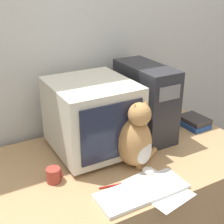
{
  "coord_description": "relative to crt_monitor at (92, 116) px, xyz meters",
  "views": [
    {
      "loc": [
        -0.79,
        -0.85,
        1.63
      ],
      "look_at": [
        -0.06,
        0.46,
        0.97
      ],
      "focal_mm": 50.0,
      "sensor_mm": 36.0,
      "label": 1
    }
  ],
  "objects": [
    {
      "name": "book_stack",
      "position": [
        0.73,
        -0.06,
        -0.18
      ],
      "size": [
        0.16,
        0.2,
        0.06
      ],
      "color": "#234793",
      "rests_on": "desk"
    },
    {
      "name": "desk",
      "position": [
        0.12,
        -0.15,
        -0.56
      ],
      "size": [
        1.47,
        0.87,
        0.7
      ],
      "color": "tan",
      "rests_on": "ground_plane"
    },
    {
      "name": "keyboard",
      "position": [
        0.02,
        -0.47,
        -0.2
      ],
      "size": [
        0.44,
        0.17,
        0.02
      ],
      "color": "silver",
      "rests_on": "desk"
    },
    {
      "name": "pen",
      "position": [
        -0.07,
        -0.36,
        -0.21
      ],
      "size": [
        0.15,
        0.04,
        0.01
      ],
      "color": "maroon",
      "rests_on": "desk"
    },
    {
      "name": "crt_monitor",
      "position": [
        0.0,
        0.0,
        0.0
      ],
      "size": [
        0.43,
        0.48,
        0.41
      ],
      "color": "beige",
      "rests_on": "desk"
    },
    {
      "name": "computer_tower",
      "position": [
        0.37,
        0.02,
        0.01
      ],
      "size": [
        0.2,
        0.45,
        0.45
      ],
      "color": "#28282D",
      "rests_on": "desk"
    },
    {
      "name": "wall_back",
      "position": [
        0.12,
        0.35,
        0.34
      ],
      "size": [
        7.0,
        0.05,
        2.5
      ],
      "color": "silver",
      "rests_on": "ground_plane"
    },
    {
      "name": "cat",
      "position": [
        0.13,
        -0.26,
        -0.06
      ],
      "size": [
        0.28,
        0.27,
        0.37
      ],
      "rotation": [
        0.0,
        0.0,
        0.12
      ],
      "color": "#B7844C",
      "rests_on": "desk"
    },
    {
      "name": "mug",
      "position": [
        -0.3,
        -0.19,
        -0.17
      ],
      "size": [
        0.08,
        0.07,
        0.08
      ],
      "color": "#9E382D",
      "rests_on": "desk"
    },
    {
      "name": "paper_sheet",
      "position": [
        0.11,
        -0.48,
        -0.21
      ],
      "size": [
        0.26,
        0.33,
        0.0
      ],
      "color": "white",
      "rests_on": "desk"
    }
  ]
}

